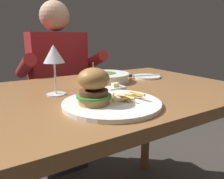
# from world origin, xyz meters

# --- Properties ---
(dining_table) EXTENTS (1.17, 0.78, 0.74)m
(dining_table) POSITION_xyz_m (0.00, 0.00, 0.64)
(dining_table) COLOR brown
(dining_table) RESTS_ON ground
(main_plate) EXTENTS (0.32, 0.32, 0.01)m
(main_plate) POSITION_xyz_m (-0.09, -0.19, 0.75)
(main_plate) COLOR white
(main_plate) RESTS_ON dining_table
(burger_sandwich) EXTENTS (0.11, 0.11, 0.13)m
(burger_sandwich) POSITION_xyz_m (-0.15, -0.18, 0.81)
(burger_sandwich) COLOR #B78447
(burger_sandwich) RESTS_ON main_plate
(fries_pile) EXTENTS (0.12, 0.12, 0.03)m
(fries_pile) POSITION_xyz_m (-0.05, -0.21, 0.76)
(fries_pile) COLOR #E0B251
(fries_pile) RESTS_ON main_plate
(wine_glass) EXTENTS (0.08, 0.08, 0.19)m
(wine_glass) POSITION_xyz_m (-0.20, 0.03, 0.89)
(wine_glass) COLOR silver
(wine_glass) RESTS_ON dining_table
(bread_plate) EXTENTS (0.15, 0.15, 0.01)m
(bread_plate) POSITION_xyz_m (0.32, 0.11, 0.74)
(bread_plate) COLOR white
(bread_plate) RESTS_ON dining_table
(table_knife) EXTENTS (0.23, 0.08, 0.01)m
(table_knife) POSITION_xyz_m (0.27, 0.13, 0.75)
(table_knife) COLOR silver
(table_knife) RESTS_ON bread_plate
(butter_dish) EXTENTS (0.08, 0.05, 0.04)m
(butter_dish) POSITION_xyz_m (0.02, -0.05, 0.75)
(butter_dish) COLOR white
(butter_dish) RESTS_ON dining_table
(soup_bowl) EXTENTS (0.23, 0.23, 0.05)m
(soup_bowl) POSITION_xyz_m (0.08, 0.14, 0.76)
(soup_bowl) COLOR white
(soup_bowl) RESTS_ON dining_table
(diner_person) EXTENTS (0.51, 0.36, 1.18)m
(diner_person) POSITION_xyz_m (0.02, 0.67, 0.56)
(diner_person) COLOR #282833
(diner_person) RESTS_ON ground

